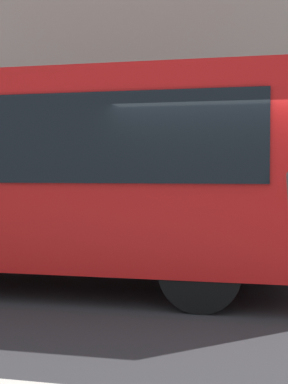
{
  "coord_description": "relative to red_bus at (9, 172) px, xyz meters",
  "views": [
    {
      "loc": [
        -0.49,
        7.1,
        1.69
      ],
      "look_at": [
        1.13,
        -0.34,
        1.4
      ],
      "focal_mm": 50.0,
      "sensor_mm": 36.0,
      "label": 1
    }
  ],
  "objects": [
    {
      "name": "ground_plane",
      "position": [
        -3.23,
        0.36,
        -1.68
      ],
      "size": [
        60.0,
        60.0,
        0.0
      ],
      "primitive_type": "plane",
      "color": "#2B2B2D"
    },
    {
      "name": "building_facade_far",
      "position": [
        -3.24,
        -6.44,
        4.3
      ],
      "size": [
        28.0,
        1.55,
        12.0
      ],
      "color": "#A89E8E",
      "rests_on": "ground_plane"
    },
    {
      "name": "red_bus",
      "position": [
        0.0,
        0.0,
        0.0
      ],
      "size": [
        9.05,
        2.54,
        3.08
      ],
      "color": "red",
      "rests_on": "ground_plane"
    }
  ]
}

